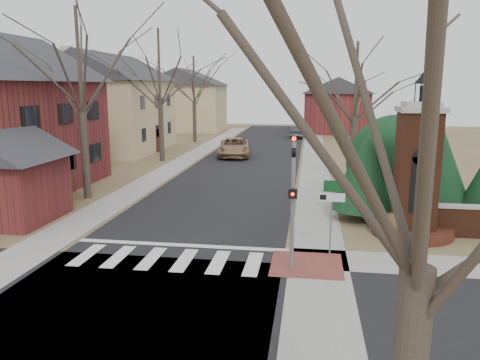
% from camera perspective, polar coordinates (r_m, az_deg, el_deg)
% --- Properties ---
extents(ground, '(120.00, 120.00, 0.00)m').
position_cam_1_polar(ground, '(16.01, -9.66, -10.56)').
color(ground, brown).
rests_on(ground, ground).
extents(main_street, '(8.00, 70.00, 0.01)m').
position_cam_1_polar(main_street, '(36.88, 0.96, 2.13)').
color(main_street, black).
rests_on(main_street, ground).
extents(cross_street, '(120.00, 8.00, 0.01)m').
position_cam_1_polar(cross_street, '(13.45, -13.76, -15.16)').
color(cross_street, black).
rests_on(cross_street, ground).
extents(crosswalk_zone, '(8.00, 2.20, 0.02)m').
position_cam_1_polar(crosswalk_zone, '(16.72, -8.81, -9.54)').
color(crosswalk_zone, silver).
rests_on(crosswalk_zone, ground).
extents(stop_bar, '(8.00, 0.35, 0.02)m').
position_cam_1_polar(stop_bar, '(18.07, -7.39, -7.88)').
color(stop_bar, silver).
rests_on(stop_bar, ground).
extents(sidewalk_right_main, '(2.00, 60.00, 0.02)m').
position_cam_1_polar(sidewalk_right_main, '(36.57, 9.07, 1.92)').
color(sidewalk_right_main, gray).
rests_on(sidewalk_right_main, ground).
extents(sidewalk_left, '(2.00, 60.00, 0.02)m').
position_cam_1_polar(sidewalk_left, '(37.90, -6.86, 2.31)').
color(sidewalk_left, gray).
rests_on(sidewalk_left, ground).
extents(curb_apron, '(2.40, 2.40, 0.02)m').
position_cam_1_polar(curb_apron, '(16.20, 8.12, -10.20)').
color(curb_apron, brown).
rests_on(curb_apron, ground).
extents(traffic_signal_pole, '(0.28, 0.41, 4.50)m').
position_cam_1_polar(traffic_signal_pole, '(15.04, 6.47, -1.58)').
color(traffic_signal_pole, slate).
rests_on(traffic_signal_pole, ground).
extents(sign_post, '(0.90, 0.07, 2.75)m').
position_cam_1_polar(sign_post, '(16.57, 11.08, -2.77)').
color(sign_post, slate).
rests_on(sign_post, ground).
extents(brick_gate_monument, '(3.20, 3.20, 6.47)m').
position_cam_1_polar(brick_gate_monument, '(19.89, 20.60, -0.29)').
color(brick_gate_monument, '#502717').
rests_on(brick_gate_monument, ground).
extents(house_stucco_left, '(9.80, 12.80, 9.28)m').
position_cam_1_polar(house_stucco_left, '(44.98, -15.68, 9.27)').
color(house_stucco_left, tan).
rests_on(house_stucco_left, ground).
extents(garage_left, '(4.80, 4.80, 4.29)m').
position_cam_1_polar(garage_left, '(23.14, -26.71, 0.95)').
color(garage_left, maroon).
rests_on(garage_left, ground).
extents(house_distant_left, '(10.80, 8.80, 8.53)m').
position_cam_1_polar(house_distant_left, '(64.33, -6.71, 9.82)').
color(house_distant_left, tan).
rests_on(house_distant_left, ground).
extents(house_distant_right, '(8.80, 8.80, 7.30)m').
position_cam_1_polar(house_distant_right, '(62.20, 11.62, 9.06)').
color(house_distant_right, maroon).
rests_on(house_distant_right, ground).
extents(evergreen_near, '(2.80, 2.80, 4.10)m').
position_cam_1_polar(evergreen_near, '(21.53, 14.85, 1.27)').
color(evergreen_near, '#473D33').
rests_on(evergreen_near, ground).
extents(evergreen_mid, '(3.40, 3.40, 4.70)m').
position_cam_1_polar(evergreen_mid, '(23.24, 22.69, 2.24)').
color(evergreen_mid, '#473D33').
rests_on(evergreen_mid, ground).
extents(evergreen_mass, '(4.80, 4.80, 4.80)m').
position_cam_1_polar(evergreen_mass, '(24.21, 18.47, 2.39)').
color(evergreen_mass, black).
rests_on(evergreen_mass, ground).
extents(bare_tree_0, '(8.05, 8.05, 11.15)m').
position_cam_1_polar(bare_tree_0, '(25.97, -19.12, 14.66)').
color(bare_tree_0, '#473D33').
rests_on(bare_tree_0, ground).
extents(bare_tree_1, '(8.40, 8.40, 11.64)m').
position_cam_1_polar(bare_tree_1, '(38.01, -9.86, 14.39)').
color(bare_tree_1, '#473D33').
rests_on(bare_tree_1, ground).
extents(bare_tree_2, '(7.35, 7.35, 10.19)m').
position_cam_1_polar(bare_tree_2, '(50.60, -5.66, 12.57)').
color(bare_tree_2, '#473D33').
rests_on(bare_tree_2, ground).
extents(bare_tree_3, '(7.00, 7.00, 9.70)m').
position_cam_1_polar(bare_tree_3, '(30.21, 14.02, 12.49)').
color(bare_tree_3, '#473D33').
rests_on(bare_tree_3, ground).
extents(bare_tree_4, '(6.65, 6.65, 9.21)m').
position_cam_1_polar(bare_tree_4, '(5.24, 22.75, 15.01)').
color(bare_tree_4, '#473D33').
rests_on(bare_tree_4, ground).
extents(pickup_truck, '(3.27, 5.96, 1.58)m').
position_cam_1_polar(pickup_truck, '(40.07, -0.71, 4.01)').
color(pickup_truck, '#A07B57').
rests_on(pickup_truck, ground).
extents(distant_car, '(1.72, 4.19, 1.35)m').
position_cam_1_polar(distant_car, '(55.15, 7.08, 5.83)').
color(distant_car, '#34373B').
rests_on(distant_car, ground).
extents(dry_shrub_left, '(1.00, 1.00, 1.00)m').
position_cam_1_polar(dry_shrub_left, '(19.75, 18.22, -5.19)').
color(dry_shrub_left, '#4E3724').
rests_on(dry_shrub_left, ground).
extents(dry_shrub_right, '(0.73, 0.73, 0.73)m').
position_cam_1_polar(dry_shrub_right, '(20.01, 21.31, -5.60)').
color(dry_shrub_right, brown).
rests_on(dry_shrub_right, ground).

